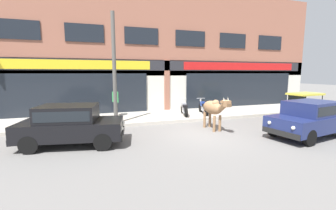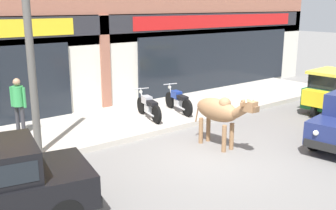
{
  "view_description": "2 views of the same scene",
  "coord_description": "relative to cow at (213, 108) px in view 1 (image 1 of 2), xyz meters",
  "views": [
    {
      "loc": [
        -4.65,
        -8.39,
        2.58
      ],
      "look_at": [
        -1.46,
        1.0,
        1.16
      ],
      "focal_mm": 24.0,
      "sensor_mm": 36.0,
      "label": 1
    },
    {
      "loc": [
        -6.7,
        -6.58,
        3.72
      ],
      "look_at": [
        -0.75,
        1.0,
        1.26
      ],
      "focal_mm": 42.0,
      "sensor_mm": 36.0,
      "label": 2
    }
  ],
  "objects": [
    {
      "name": "cow",
      "position": [
        0.0,
        0.0,
        0.0
      ],
      "size": [
        0.54,
        2.15,
        1.61
      ],
      "color": "#936B47",
      "rests_on": "ground"
    },
    {
      "name": "pedestrian",
      "position": [
        -3.96,
        3.9,
        0.15
      ],
      "size": [
        0.32,
        0.43,
        1.6
      ],
      "color": "#2D2D33",
      "rests_on": "sidewalk"
    },
    {
      "name": "utility_pole",
      "position": [
        -4.13,
        2.07,
        1.76
      ],
      "size": [
        0.18,
        0.18,
        5.19
      ],
      "primitive_type": "cylinder",
      "color": "#595651",
      "rests_on": "sidewalk"
    },
    {
      "name": "ground_plane",
      "position": [
        -0.52,
        -0.43,
        -1.01
      ],
      "size": [
        90.0,
        90.0,
        0.0
      ],
      "primitive_type": "plane",
      "color": "slate"
    },
    {
      "name": "auto_rickshaw",
      "position": [
        5.44,
        0.08,
        -0.35
      ],
      "size": [
        2.03,
        1.29,
        1.52
      ],
      "color": "black",
      "rests_on": "ground"
    },
    {
      "name": "car_1",
      "position": [
        3.12,
        -2.25,
        -0.19
      ],
      "size": [
        3.78,
        2.14,
        1.46
      ],
      "color": "black",
      "rests_on": "ground"
    },
    {
      "name": "motorcycle_0",
      "position": [
        -0.19,
        2.97,
        -0.45
      ],
      "size": [
        0.66,
        1.79,
        0.88
      ],
      "color": "black",
      "rests_on": "sidewalk"
    },
    {
      "name": "sidewalk",
      "position": [
        -0.52,
        3.44,
        -0.92
      ],
      "size": [
        19.0,
        3.34,
        0.17
      ],
      "primitive_type": "cube",
      "color": "#B7AFA3",
      "rests_on": "ground"
    },
    {
      "name": "motorcycle_1",
      "position": [
        1.06,
        2.98,
        -0.45
      ],
      "size": [
        0.64,
        1.79,
        0.88
      ],
      "color": "black",
      "rests_on": "sidewalk"
    },
    {
      "name": "shop_building",
      "position": [
        -0.52,
        5.37,
        2.79
      ],
      "size": [
        23.0,
        1.4,
        8.02
      ],
      "color": "#9E604C",
      "rests_on": "ground"
    },
    {
      "name": "car_0",
      "position": [
        -5.94,
        -0.34,
        -0.19
      ],
      "size": [
        3.8,
        2.23,
        1.46
      ],
      "color": "black",
      "rests_on": "ground"
    }
  ]
}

